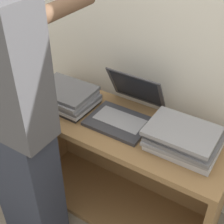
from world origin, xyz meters
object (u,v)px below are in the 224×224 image
object	(u,v)px
laptop_open	(125,110)
laptop_stack_right	(183,139)
laptop_stack_left	(66,96)
person	(15,124)

from	to	relation	value
laptop_open	laptop_stack_right	size ratio (longest dim) A/B	1.04
laptop_stack_left	laptop_stack_right	distance (m)	0.73
person	laptop_stack_right	bearing A→B (deg)	31.55
laptop_stack_right	person	world-z (taller)	person
laptop_open	laptop_stack_left	xyz separation A→B (m)	(-0.36, -0.06, -0.00)
laptop_stack_left	person	distance (m)	0.43
laptop_stack_left	laptop_stack_right	size ratio (longest dim) A/B	1.00
laptop_stack_left	person	xyz separation A→B (m)	(0.04, -0.42, 0.09)
laptop_stack_left	person	size ratio (longest dim) A/B	0.21
laptop_open	laptop_stack_right	xyz separation A→B (m)	(0.36, -0.06, 0.01)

